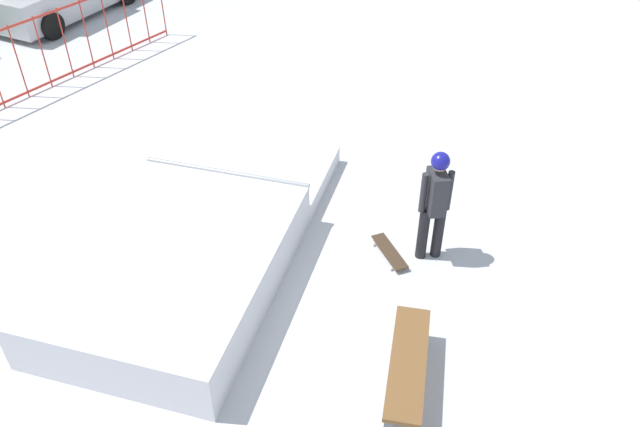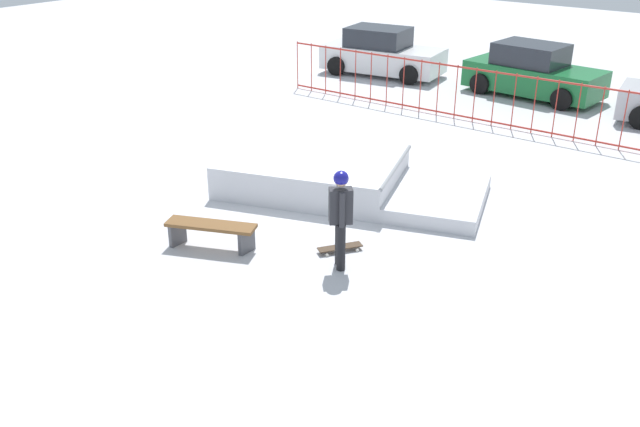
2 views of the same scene
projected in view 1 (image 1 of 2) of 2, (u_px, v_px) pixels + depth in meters
name	position (u px, v px, depth m)	size (l,w,h in m)	color
ground_plane	(222.00, 288.00, 8.51)	(60.00, 60.00, 0.00)	silver
skate_ramp	(192.00, 247.00, 8.69)	(5.95, 4.18, 0.74)	silver
skater	(435.00, 199.00, 8.42)	(0.43, 0.42, 1.73)	black
skateboard	(389.00, 252.00, 8.98)	(0.61, 0.78, 0.09)	#3F2D1E
park_bench	(407.00, 367.00, 7.02)	(1.63, 1.00, 0.48)	brown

